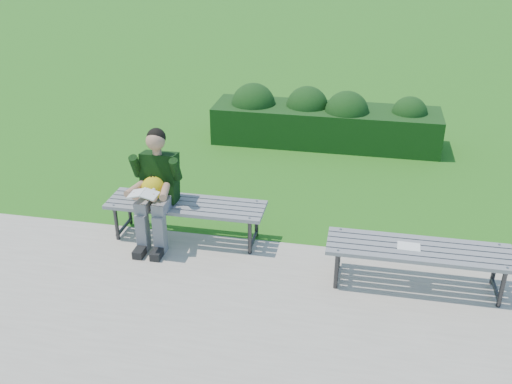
% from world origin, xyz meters
% --- Properties ---
extents(ground, '(80.00, 80.00, 0.00)m').
position_xyz_m(ground, '(0.00, 0.00, 0.00)').
color(ground, '#276B12').
rests_on(ground, ground).
extents(walkway, '(30.00, 3.50, 0.02)m').
position_xyz_m(walkway, '(0.00, -1.75, 0.01)').
color(walkway, '#B5AE94').
rests_on(walkway, ground).
extents(hedge, '(3.63, 0.91, 0.93)m').
position_xyz_m(hedge, '(0.59, 3.29, 0.40)').
color(hedge, '#183B11').
rests_on(hedge, ground).
extents(bench_left, '(1.80, 0.50, 0.46)m').
position_xyz_m(bench_left, '(-0.63, -0.11, 0.42)').
color(bench_left, slate).
rests_on(bench_left, walkway).
extents(bench_right, '(1.80, 0.50, 0.46)m').
position_xyz_m(bench_right, '(1.91, -0.57, 0.42)').
color(bench_right, slate).
rests_on(bench_right, walkway).
extents(seated_boy, '(0.56, 0.76, 1.31)m').
position_xyz_m(seated_boy, '(-0.93, -0.20, 0.71)').
color(seated_boy, slate).
rests_on(seated_boy, walkway).
extents(paper_sheet, '(0.23, 0.17, 0.01)m').
position_xyz_m(paper_sheet, '(1.81, -0.57, 0.47)').
color(paper_sheet, white).
rests_on(paper_sheet, bench_right).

